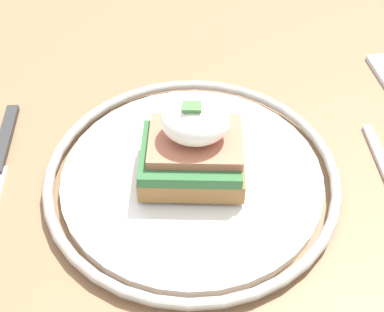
# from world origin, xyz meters

# --- Properties ---
(dining_table) EXTENTS (0.87, 0.78, 0.76)m
(dining_table) POSITION_xyz_m (0.00, 0.00, 0.62)
(dining_table) COLOR #846042
(dining_table) RESTS_ON ground_plane
(plate) EXTENTS (0.28, 0.28, 0.02)m
(plate) POSITION_xyz_m (-0.01, 0.03, 0.76)
(plate) COLOR white
(plate) RESTS_ON dining_table
(sandwich) EXTENTS (0.09, 0.08, 0.08)m
(sandwich) POSITION_xyz_m (-0.01, 0.03, 0.80)
(sandwich) COLOR olive
(sandwich) RESTS_ON plate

